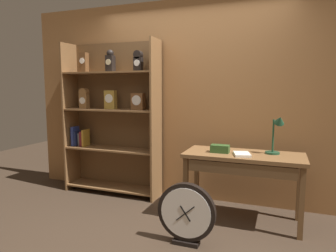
% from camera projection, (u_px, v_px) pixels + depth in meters
% --- Properties ---
extents(ground_plane, '(10.00, 10.00, 0.00)m').
position_uv_depth(ground_plane, '(151.00, 243.00, 2.88)').
color(ground_plane, '#3D2D21').
extents(back_wood_panel, '(4.80, 0.05, 2.60)m').
position_uv_depth(back_wood_panel, '(192.00, 101.00, 3.97)').
color(back_wood_panel, '#9E6B3D').
rests_on(back_wood_panel, ground).
extents(bookshelf, '(1.37, 0.35, 2.09)m').
position_uv_depth(bookshelf, '(111.00, 118.00, 4.21)').
color(bookshelf, brown).
rests_on(bookshelf, ground).
extents(workbench, '(1.27, 0.56, 0.76)m').
position_uv_depth(workbench, '(243.00, 163.00, 3.27)').
color(workbench, brown).
rests_on(workbench, ground).
extents(desk_lamp, '(0.20, 0.20, 0.44)m').
position_uv_depth(desk_lamp, '(277.00, 132.00, 3.20)').
color(desk_lamp, '#1E472D').
rests_on(desk_lamp, workbench).
extents(toolbox_small, '(0.20, 0.11, 0.08)m').
position_uv_depth(toolbox_small, '(220.00, 149.00, 3.33)').
color(toolbox_small, '#2D5123').
rests_on(toolbox_small, workbench).
extents(open_repair_manual, '(0.21, 0.25, 0.02)m').
position_uv_depth(open_repair_manual, '(242.00, 154.00, 3.19)').
color(open_repair_manual, silver).
rests_on(open_repair_manual, workbench).
extents(round_clock_large, '(0.56, 0.11, 0.60)m').
position_uv_depth(round_clock_large, '(186.00, 214.00, 2.83)').
color(round_clock_large, black).
rests_on(round_clock_large, ground).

